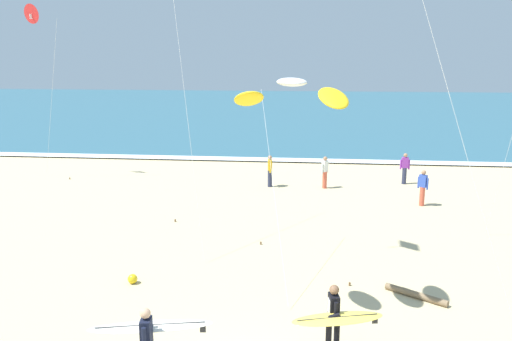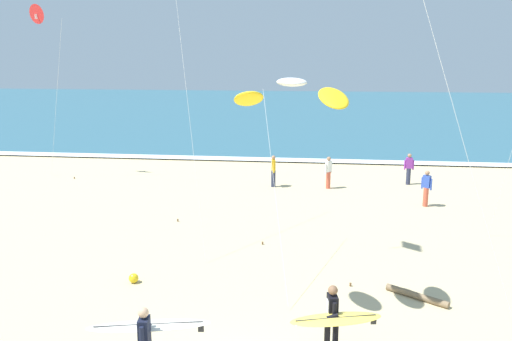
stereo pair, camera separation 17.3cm
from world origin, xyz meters
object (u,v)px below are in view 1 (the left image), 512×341
object	(u,v)px
kite_arc_ivory_low	(291,93)
driftwood_log	(416,295)
surfer_lead	(335,317)
bystander_blue_top	(423,188)
kite_delta_scarlet_high	(33,15)
bystander_purple_top	(405,168)
beach_ball	(133,279)
bystander_yellow_top	(270,171)
bystander_white_top	(325,172)
surfer_trailing	(148,334)

from	to	relation	value
kite_arc_ivory_low	driftwood_log	bearing A→B (deg)	17.05
surfer_lead	bystander_blue_top	distance (m)	13.13
kite_delta_scarlet_high	driftwood_log	bearing A→B (deg)	-36.66
bystander_purple_top	beach_ball	bearing A→B (deg)	-127.20
bystander_yellow_top	bystander_white_top	world-z (taller)	same
surfer_trailing	bystander_yellow_top	distance (m)	16.15
surfer_lead	bystander_blue_top	world-z (taller)	surfer_lead
kite_delta_scarlet_high	kite_arc_ivory_low	bearing A→B (deg)	-45.23
bystander_yellow_top	driftwood_log	size ratio (longest dim) A/B	0.91
bystander_blue_top	bystander_white_top	size ratio (longest dim) A/B	1.00
surfer_trailing	bystander_blue_top	world-z (taller)	surfer_trailing
bystander_blue_top	bystander_purple_top	distance (m)	3.90
kite_arc_ivory_low	beach_ball	distance (m)	7.20
bystander_white_top	bystander_blue_top	bearing A→B (deg)	-32.28
bystander_blue_top	beach_ball	distance (m)	13.43
surfer_trailing	kite_delta_scarlet_high	bearing A→B (deg)	122.78
surfer_trailing	kite_arc_ivory_low	xyz separation A→B (m)	(2.65, 3.33, 4.54)
kite_delta_scarlet_high	bystander_white_top	size ratio (longest dim) A/B	5.64
surfer_trailing	kite_delta_scarlet_high	size ratio (longest dim) A/B	0.29
bystander_yellow_top	kite_arc_ivory_low	bearing A→B (deg)	-83.34
surfer_lead	bystander_white_top	xyz separation A→B (m)	(0.13, 15.03, -0.23)
surfer_lead	kite_arc_ivory_low	size ratio (longest dim) A/B	0.33
kite_delta_scarlet_high	driftwood_log	size ratio (longest dim) A/B	5.10
kite_arc_ivory_low	beach_ball	xyz separation A→B (m)	(-4.56, 1.14, -5.45)
bystander_yellow_top	surfer_trailing	bearing A→B (deg)	-94.12
surfer_lead	bystander_purple_top	bearing A→B (deg)	75.64
bystander_yellow_top	kite_delta_scarlet_high	bearing A→B (deg)	175.30
surfer_lead	beach_ball	xyz separation A→B (m)	(-5.64, 3.38, -0.90)
surfer_lead	bystander_white_top	bearing A→B (deg)	89.49
driftwood_log	kite_arc_ivory_low	bearing A→B (deg)	-162.95
surfer_trailing	beach_ball	size ratio (longest dim) A/B	9.25
surfer_lead	bystander_yellow_top	size ratio (longest dim) A/B	1.25
surfer_trailing	beach_ball	distance (m)	4.94
kite_arc_ivory_low	bystander_white_top	world-z (taller)	kite_arc_ivory_low
kite_arc_ivory_low	beach_ball	size ratio (longest dim) A/B	21.27
surfer_lead	driftwood_log	size ratio (longest dim) A/B	1.13
driftwood_log	bystander_blue_top	bearing A→B (deg)	77.99
surfer_trailing	bystander_purple_top	distance (m)	19.11
surfer_lead	beach_ball	world-z (taller)	surfer_lead
bystander_blue_top	kite_delta_scarlet_high	bearing A→B (deg)	169.24
bystander_purple_top	bystander_white_top	bearing A→B (deg)	-162.45
bystander_yellow_top	beach_ball	distance (m)	12.06
kite_arc_ivory_low	bystander_blue_top	size ratio (longest dim) A/B	3.74
surfer_lead	bystander_white_top	size ratio (longest dim) A/B	1.25
surfer_trailing	bystander_yellow_top	size ratio (longest dim) A/B	1.63
kite_delta_scarlet_high	bystander_white_top	bearing A→B (deg)	-3.82
bystander_blue_top	driftwood_log	distance (m)	9.34
bystander_blue_top	bystander_white_top	bearing A→B (deg)	147.72
beach_ball	driftwood_log	world-z (taller)	beach_ball
beach_ball	surfer_lead	bearing A→B (deg)	-30.94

